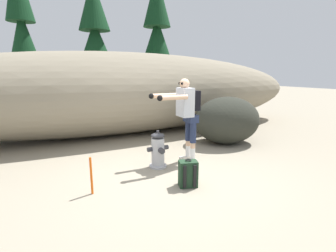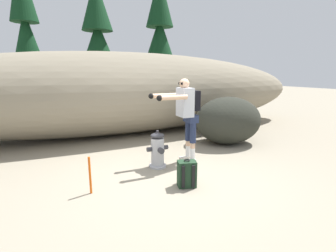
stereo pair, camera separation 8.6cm
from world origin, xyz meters
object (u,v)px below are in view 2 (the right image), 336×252
(utility_worker, at_px, (186,110))
(survey_stake, at_px, (90,175))
(fire_hydrant, at_px, (158,151))
(spare_backpack, at_px, (187,174))
(boulder_large, at_px, (228,120))
(boulder_mid, at_px, (233,123))

(utility_worker, xyz_separation_m, survey_stake, (-2.01, -0.59, -0.81))
(survey_stake, bearing_deg, fire_hydrant, 23.35)
(utility_worker, distance_m, spare_backpack, 1.44)
(boulder_large, height_order, boulder_mid, boulder_large)
(fire_hydrant, xyz_separation_m, boulder_large, (2.36, 0.82, 0.28))
(fire_hydrant, distance_m, boulder_large, 2.51)
(fire_hydrant, relative_size, utility_worker, 0.43)
(utility_worker, relative_size, survey_stake, 2.91)
(fire_hydrant, distance_m, spare_backpack, 1.02)
(utility_worker, relative_size, boulder_mid, 2.06)
(fire_hydrant, bearing_deg, survey_stake, -156.65)
(boulder_mid, distance_m, survey_stake, 5.06)
(boulder_large, bearing_deg, spare_backpack, -141.06)
(spare_backpack, xyz_separation_m, survey_stake, (-1.49, 0.41, 0.08))
(utility_worker, height_order, survey_stake, utility_worker)
(spare_backpack, bearing_deg, boulder_large, -34.45)
(boulder_mid, bearing_deg, fire_hydrant, -153.49)
(boulder_large, distance_m, survey_stake, 4.02)
(fire_hydrant, distance_m, survey_stake, 1.51)
(boulder_large, bearing_deg, utility_worker, -154.50)
(utility_worker, height_order, boulder_large, utility_worker)
(fire_hydrant, xyz_separation_m, boulder_mid, (3.18, 1.59, -0.01))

